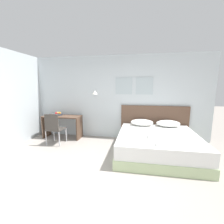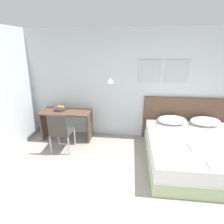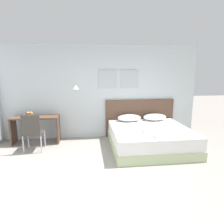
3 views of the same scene
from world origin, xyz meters
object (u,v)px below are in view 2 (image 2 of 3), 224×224
at_px(bed, 197,152).
at_px(fruit_bowl, 60,109).
at_px(folded_towel_near_foot, 200,147).
at_px(folded_towel_mid_bed, 218,163).
at_px(pillow_left, 172,120).
at_px(headboard, 185,119).
at_px(pillow_right, 205,121).
at_px(desk, 67,119).
at_px(desk_chair, 60,130).

height_order(bed, fruit_bowl, fruit_bowl).
bearing_deg(folded_towel_near_foot, folded_towel_mid_bed, -76.66).
relative_size(bed, fruit_bowl, 6.69).
height_order(bed, pillow_left, pillow_left).
distance_m(headboard, fruit_bowl, 3.14).
bearing_deg(headboard, pillow_right, -36.50).
relative_size(pillow_right, folded_towel_mid_bed, 2.22).
xyz_separation_m(folded_towel_near_foot, fruit_bowl, (-3.04, 1.08, 0.22)).
height_order(folded_towel_near_foot, folded_towel_mid_bed, same).
xyz_separation_m(bed, folded_towel_mid_bed, (0.02, -0.75, 0.30)).
distance_m(pillow_left, desk, 2.57).
bearing_deg(pillow_right, folded_towel_near_foot, -113.85).
xyz_separation_m(headboard, pillow_left, (-0.38, -0.28, 0.07)).
height_order(pillow_right, desk_chair, desk_chair).
relative_size(folded_towel_mid_bed, desk_chair, 0.33).
bearing_deg(folded_towel_mid_bed, bed, 91.77).
xyz_separation_m(folded_towel_mid_bed, fruit_bowl, (-3.14, 1.53, 0.22)).
bearing_deg(pillow_left, headboard, 36.50).
bearing_deg(desk_chair, bed, -1.94).
bearing_deg(folded_towel_near_foot, bed, 74.26).
distance_m(pillow_right, desk_chair, 3.31).
bearing_deg(desk_chair, fruit_bowl, 109.67).
distance_m(folded_towel_near_foot, fruit_bowl, 3.23).
xyz_separation_m(bed, desk, (-2.95, 0.73, 0.26)).
height_order(pillow_left, desk_chair, desk_chair).
relative_size(folded_towel_near_foot, fruit_bowl, 1.19).
relative_size(pillow_left, fruit_bowl, 2.27).
height_order(folded_towel_near_foot, desk_chair, desk_chair).
bearing_deg(headboard, folded_towel_mid_bed, -89.25).
bearing_deg(folded_towel_mid_bed, pillow_left, 104.99).
bearing_deg(folded_towel_mid_bed, desk_chair, 163.75).
height_order(folded_towel_mid_bed, desk_chair, desk_chair).
bearing_deg(pillow_right, headboard, 143.50).
xyz_separation_m(pillow_right, folded_towel_mid_bed, (-0.35, -1.49, -0.07)).
bearing_deg(fruit_bowl, folded_towel_mid_bed, -26.02).
height_order(bed, headboard, headboard).
xyz_separation_m(headboard, folded_towel_mid_bed, (0.02, -1.77, 0.01)).
distance_m(headboard, pillow_left, 0.47).
height_order(pillow_left, desk, desk).
relative_size(bed, desk_chair, 2.14).
bearing_deg(pillow_right, fruit_bowl, 179.25).
distance_m(pillow_right, folded_towel_mid_bed, 1.53).
xyz_separation_m(pillow_right, fruit_bowl, (-3.49, 0.05, 0.16)).
bearing_deg(pillow_left, desk_chair, -165.54).
relative_size(desk_chair, fruit_bowl, 3.12).
relative_size(headboard, pillow_left, 3.07).
bearing_deg(pillow_left, bed, -63.15).
xyz_separation_m(folded_towel_near_foot, desk_chair, (-2.79, 0.39, -0.02)).
distance_m(folded_towel_near_foot, desk_chair, 2.82).
distance_m(folded_towel_mid_bed, desk_chair, 3.02).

